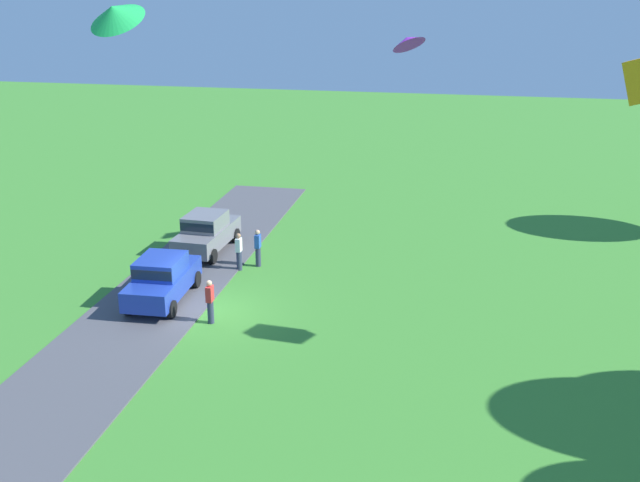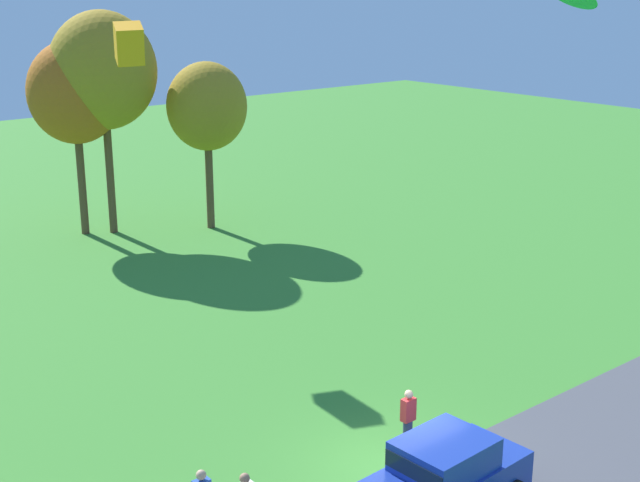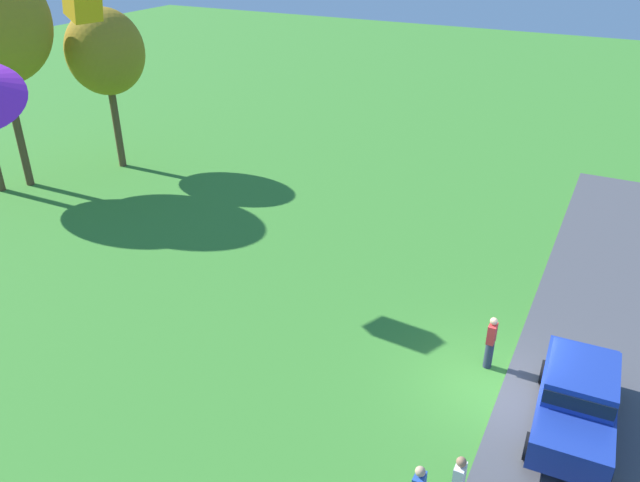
{
  "view_description": "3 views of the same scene",
  "coord_description": "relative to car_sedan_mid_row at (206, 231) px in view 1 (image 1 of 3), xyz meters",
  "views": [
    {
      "loc": [
        24.84,
        9.51,
        12.17
      ],
      "look_at": [
        0.45,
        4.53,
        3.41
      ],
      "focal_mm": 42.0,
      "sensor_mm": 36.0,
      "label": 1
    },
    {
      "loc": [
        -13.69,
        -13.63,
        11.58
      ],
      "look_at": [
        0.79,
        3.87,
        4.8
      ],
      "focal_mm": 50.0,
      "sensor_mm": 36.0,
      "label": 2
    },
    {
      "loc": [
        -14.18,
        -1.71,
        11.74
      ],
      "look_at": [
        0.94,
        5.97,
        2.76
      ],
      "focal_mm": 35.0,
      "sensor_mm": 36.0,
      "label": 3
    }
  ],
  "objects": [
    {
      "name": "kite_delta_high_right",
      "position": [
        12.46,
        2.51,
        10.27
      ],
      "size": [
        1.78,
        1.78,
        1.13
      ],
      "primitive_type": "cone",
      "rotation": [
        -0.54,
        0.0,
        4.51
      ],
      "color": "green"
    },
    {
      "name": "car_sedan_near_entrance",
      "position": [
        5.77,
        0.24,
        0.0
      ],
      "size": [
        4.47,
        2.11,
        1.84
      ],
      "color": "#1E389E",
      "rests_on": "ground"
    },
    {
      "name": "kite_delta_near_flag",
      "position": [
        -2.28,
        8.84,
        8.55
      ],
      "size": [
        2.09,
        2.08,
        1.08
      ],
      "primitive_type": "cone",
      "rotation": [
        0.53,
        0.0,
        5.54
      ],
      "color": "purple"
    },
    {
      "name": "person_beside_suv",
      "position": [
        1.88,
        2.17,
        -0.16
      ],
      "size": [
        0.36,
        0.24,
        1.71
      ],
      "color": "#2D334C",
      "rests_on": "ground"
    },
    {
      "name": "car_sedan_mid_row",
      "position": [
        0.0,
        0.0,
        0.0
      ],
      "size": [
        4.47,
        2.11,
        1.84
      ],
      "color": "slate",
      "rests_on": "ground"
    },
    {
      "name": "pavement_strip",
      "position": [
        6.43,
        -0.05,
        -1.01
      ],
      "size": [
        36.0,
        4.4,
        0.06
      ],
      "primitive_type": "cube",
      "color": "#4C4C51",
      "rests_on": "ground"
    },
    {
      "name": "person_watching_sky",
      "position": [
        7.24,
        2.73,
        -0.16
      ],
      "size": [
        0.36,
        0.24,
        1.71
      ],
      "color": "#2D334C",
      "rests_on": "ground"
    },
    {
      "name": "ground_plane",
      "position": [
        6.43,
        2.29,
        -1.04
      ],
      "size": [
        120.0,
        120.0,
        0.0
      ],
      "primitive_type": "plane",
      "color": "#3D842D"
    },
    {
      "name": "person_on_lawn",
      "position": [
        1.25,
        2.85,
        -0.16
      ],
      "size": [
        0.36,
        0.24,
        1.71
      ],
      "color": "#2D334C",
      "rests_on": "ground"
    }
  ]
}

